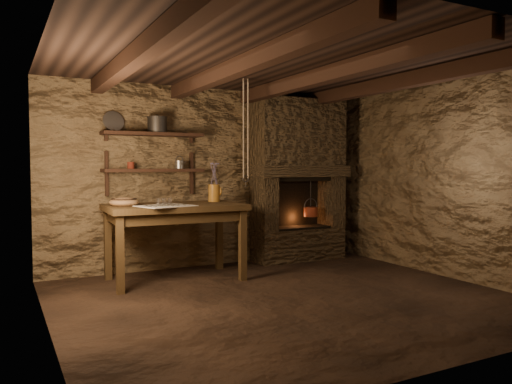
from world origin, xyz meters
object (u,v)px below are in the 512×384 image
work_table (175,239)px  iron_stockpot (157,126)px  wooden_bowl (124,202)px  red_pot (311,211)px  stoneware_jug (214,185)px

work_table → iron_stockpot: size_ratio=6.63×
wooden_bowl → red_pot: (2.76, 0.33, -0.24)m
wooden_bowl → work_table: bearing=-5.1°
work_table → red_pot: bearing=11.5°
wooden_bowl → iron_stockpot: 1.15m
work_table → red_pot: size_ratio=2.97×
wooden_bowl → iron_stockpot: iron_stockpot is taller
wooden_bowl → iron_stockpot: (0.53, 0.45, 0.92)m
wooden_bowl → red_pot: size_ratio=0.61×
wooden_bowl → stoneware_jug: bearing=6.5°
work_table → red_pot: 2.22m
iron_stockpot → stoneware_jug: bearing=-26.5°
red_pot → iron_stockpot: bearing=176.9°
stoneware_jug → iron_stockpot: (-0.64, 0.32, 0.74)m
work_table → wooden_bowl: size_ratio=4.85×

